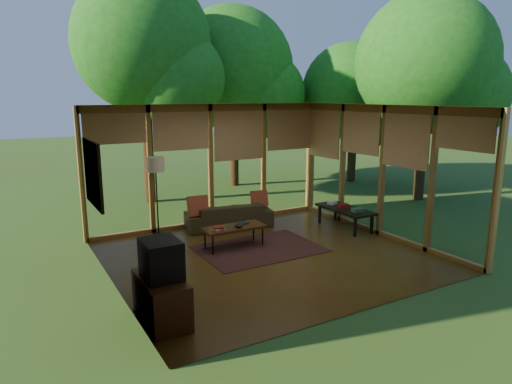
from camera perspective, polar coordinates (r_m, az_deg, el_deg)
floor at (r=8.44m, az=1.51°, el=-7.99°), size 5.50×5.50×0.00m
ceiling at (r=7.93m, az=1.62°, el=10.67°), size 5.50×5.50×0.00m
wall_left at (r=7.08m, az=-17.84°, el=-1.10°), size 0.04×5.00×2.70m
wall_front at (r=6.13m, az=13.77°, el=-2.86°), size 5.50×0.04×2.70m
window_wall_back at (r=10.26m, az=-5.69°, el=3.36°), size 5.50×0.12×2.70m
window_wall_right at (r=9.77m, az=15.52°, el=2.53°), size 0.12×5.00×2.70m
exterior_lawn at (r=19.32m, az=9.60°, el=3.24°), size 40.00×40.00×0.00m
tree_nw at (r=12.79m, az=-14.04°, el=17.58°), size 3.60×3.60×6.01m
tree_ne at (r=14.81m, az=-3.03°, el=15.08°), size 3.85×3.85×5.61m
tree_se at (r=13.35m, az=20.38°, el=14.88°), size 3.70×3.70×5.58m
tree_far at (r=15.68m, az=11.76°, el=12.13°), size 3.22×3.22×4.60m
rug at (r=8.79m, az=0.43°, el=-7.10°), size 2.27×1.61×0.01m
sofa at (r=10.12m, az=-3.42°, el=-2.96°), size 1.97×1.02×0.55m
pillow_left at (r=9.70m, az=-7.29°, el=-1.76°), size 0.42×0.23×0.45m
pillow_right at (r=10.35m, az=0.41°, el=-0.91°), size 0.38×0.20×0.40m
ct_book_lower at (r=8.56m, az=-4.71°, el=-4.63°), size 0.21×0.17×0.03m
ct_book_upper at (r=8.55m, az=-4.72°, el=-4.43°), size 0.22×0.19×0.03m
ct_book_side at (r=8.93m, az=-1.57°, el=-3.90°), size 0.21×0.18×0.03m
ct_bowl at (r=8.68m, az=-2.18°, el=-4.22°), size 0.16×0.16×0.07m
media_cabinet at (r=6.17m, az=-11.74°, el=-13.03°), size 0.50×1.00×0.60m
television at (r=5.97m, az=-11.79°, el=-8.20°), size 0.45×0.55×0.50m
console_book_a at (r=9.91m, az=12.59°, el=-2.23°), size 0.25×0.20×0.08m
console_book_b at (r=10.23m, az=10.91°, el=-1.68°), size 0.22×0.18×0.09m
console_book_c at (r=10.54m, az=9.50°, el=-1.32°), size 0.26×0.23×0.06m
floor_lamp at (r=9.56m, az=-12.44°, el=2.83°), size 0.36×0.36×1.65m
coffee_table at (r=8.76m, az=-2.77°, el=-4.54°), size 1.20×0.50×0.43m
side_console at (r=10.22m, az=11.07°, el=-2.23°), size 0.60×1.40×0.46m
wall_painting at (r=8.40m, az=-19.69°, el=2.16°), size 0.06×1.35×1.15m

